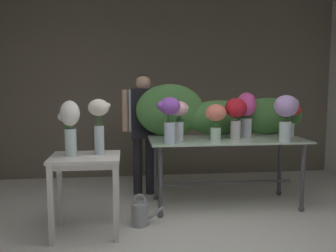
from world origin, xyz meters
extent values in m
plane|color=silver|center=(0.00, 1.66, 0.00)|extent=(7.31, 7.31, 0.00)
cube|color=#706656|center=(0.00, 3.32, 1.48)|extent=(5.60, 0.12, 2.96)
cube|color=#BAD4BC|center=(0.53, 1.68, 0.83)|extent=(1.87, 0.84, 0.02)
cylinder|color=#4C4C51|center=(-0.31, 1.36, 0.41)|extent=(0.05, 0.05, 0.82)
sphere|color=#4C4C51|center=(-0.31, 1.36, 0.03)|extent=(0.07, 0.07, 0.07)
cylinder|color=#4C4C51|center=(1.36, 1.36, 0.41)|extent=(0.05, 0.05, 0.82)
sphere|color=#4C4C51|center=(1.36, 1.36, 0.03)|extent=(0.07, 0.07, 0.07)
cylinder|color=#4C4C51|center=(-0.31, 2.00, 0.41)|extent=(0.05, 0.05, 0.82)
sphere|color=#4C4C51|center=(-0.31, 2.00, 0.03)|extent=(0.07, 0.07, 0.07)
cylinder|color=#4C4C51|center=(1.36, 2.00, 0.41)|extent=(0.05, 0.05, 0.82)
sphere|color=#4C4C51|center=(1.36, 2.00, 0.03)|extent=(0.07, 0.07, 0.07)
cylinder|color=#4C4C51|center=(0.53, 1.68, 0.29)|extent=(1.67, 0.03, 0.03)
cube|color=silver|center=(-1.09, 1.01, 0.78)|extent=(0.67, 0.55, 0.03)
cube|color=silver|center=(-1.09, 1.01, 0.73)|extent=(0.61, 0.49, 0.06)
cube|color=silver|center=(-1.38, 0.78, 0.38)|extent=(0.05, 0.05, 0.76)
cube|color=silver|center=(-0.79, 0.78, 0.38)|extent=(0.05, 0.05, 0.76)
cube|color=silver|center=(-1.38, 1.25, 0.38)|extent=(0.05, 0.05, 0.76)
cube|color=silver|center=(-0.79, 1.25, 0.38)|extent=(0.05, 0.05, 0.76)
cylinder|color=#232328|center=(-0.53, 2.27, 0.44)|extent=(0.12, 0.12, 0.87)
cylinder|color=#232328|center=(-0.36, 2.27, 0.44)|extent=(0.12, 0.12, 0.87)
cube|color=#B2BCC6|center=(-0.45, 2.27, 1.14)|extent=(0.39, 0.22, 0.54)
cube|color=black|center=(-0.45, 2.16, 1.10)|extent=(0.33, 0.02, 0.66)
cylinder|color=#D8AD8E|center=(-0.69, 2.27, 1.14)|extent=(0.09, 0.09, 0.55)
cylinder|color=#D8AD8E|center=(-0.21, 2.27, 1.14)|extent=(0.09, 0.09, 0.55)
sphere|color=#D8AD8E|center=(-0.45, 2.27, 1.51)|extent=(0.20, 0.20, 0.20)
ellipsoid|color=black|center=(-0.45, 2.29, 1.57)|extent=(0.15, 0.15, 0.09)
ellipsoid|color=#477F3D|center=(-0.13, 1.98, 1.17)|extent=(0.86, 0.24, 0.66)
ellipsoid|color=#477F3D|center=(0.50, 1.98, 1.06)|extent=(0.85, 0.25, 0.45)
ellipsoid|color=#477F3D|center=(1.17, 1.98, 1.08)|extent=(0.93, 0.21, 0.48)
cylinder|color=silver|center=(0.82, 1.81, 0.95)|extent=(0.14, 0.14, 0.23)
cylinder|color=#9EBCB2|center=(0.82, 1.81, 0.89)|extent=(0.13, 0.13, 0.10)
cylinder|color=#28562D|center=(0.85, 1.81, 1.00)|extent=(0.01, 0.01, 0.30)
cylinder|color=#28562D|center=(0.79, 1.84, 1.00)|extent=(0.01, 0.01, 0.30)
cylinder|color=#28562D|center=(0.81, 1.79, 1.00)|extent=(0.01, 0.01, 0.30)
ellipsoid|color=#E54C9E|center=(0.82, 1.81, 1.24)|extent=(0.24, 0.24, 0.30)
sphere|color=#E54C9E|center=(0.72, 1.78, 1.25)|extent=(0.07, 0.07, 0.07)
cylinder|color=silver|center=(-0.07, 1.59, 0.95)|extent=(0.11, 0.11, 0.22)
cylinder|color=#9EBCB2|center=(-0.07, 1.59, 0.89)|extent=(0.10, 0.10, 0.09)
cylinder|color=#28562D|center=(-0.05, 1.60, 1.00)|extent=(0.01, 0.01, 0.31)
cylinder|color=#28562D|center=(-0.07, 1.61, 1.00)|extent=(0.01, 0.01, 0.31)
cylinder|color=#28562D|center=(-0.09, 1.59, 1.00)|extent=(0.01, 0.01, 0.31)
cylinder|color=#28562D|center=(-0.07, 1.57, 1.00)|extent=(0.01, 0.01, 0.31)
ellipsoid|color=#EFB2BC|center=(-0.07, 1.59, 1.21)|extent=(0.23, 0.23, 0.17)
ellipsoid|color=#2D6028|center=(-0.04, 1.63, 1.08)|extent=(0.11, 0.07, 0.03)
cylinder|color=silver|center=(0.62, 1.63, 0.95)|extent=(0.12, 0.12, 0.22)
cylinder|color=#9EBCB2|center=(0.62, 1.63, 0.89)|extent=(0.11, 0.11, 0.09)
cylinder|color=#2D6028|center=(0.65, 1.63, 0.99)|extent=(0.01, 0.01, 0.29)
cylinder|color=#2D6028|center=(0.61, 1.66, 0.99)|extent=(0.01, 0.01, 0.29)
cylinder|color=#2D6028|center=(0.61, 1.60, 0.99)|extent=(0.01, 0.01, 0.29)
ellipsoid|color=red|center=(0.62, 1.63, 1.21)|extent=(0.26, 0.26, 0.23)
ellipsoid|color=#477F3D|center=(0.59, 1.60, 1.08)|extent=(0.07, 0.11, 0.03)
cylinder|color=silver|center=(0.36, 1.57, 0.91)|extent=(0.12, 0.12, 0.15)
cylinder|color=#9EBCB2|center=(0.36, 1.57, 0.87)|extent=(0.11, 0.11, 0.06)
cylinder|color=#477F3D|center=(0.39, 1.57, 0.97)|extent=(0.01, 0.01, 0.25)
cylinder|color=#477F3D|center=(0.35, 1.58, 0.97)|extent=(0.01, 0.01, 0.25)
cylinder|color=#477F3D|center=(0.35, 1.55, 0.97)|extent=(0.01, 0.01, 0.25)
ellipsoid|color=#EF7A60|center=(0.36, 1.57, 1.16)|extent=(0.24, 0.24, 0.20)
sphere|color=#EF7A60|center=(0.27, 1.55, 1.14)|extent=(0.08, 0.08, 0.08)
ellipsoid|color=#2D6028|center=(0.36, 1.57, 1.00)|extent=(0.10, 0.05, 0.03)
cylinder|color=silver|center=(1.12, 1.35, 0.95)|extent=(0.14, 0.14, 0.23)
cylinder|color=#9EBCB2|center=(1.12, 1.35, 0.89)|extent=(0.12, 0.12, 0.10)
cylinder|color=#2D6028|center=(1.14, 1.34, 1.01)|extent=(0.01, 0.01, 0.32)
cylinder|color=#2D6028|center=(1.10, 1.37, 1.01)|extent=(0.01, 0.01, 0.32)
cylinder|color=#2D6028|center=(1.10, 1.33, 1.01)|extent=(0.01, 0.01, 0.32)
ellipsoid|color=#B28ED1|center=(1.12, 1.35, 1.25)|extent=(0.27, 0.27, 0.25)
sphere|color=#B28ED1|center=(1.04, 1.32, 1.27)|extent=(0.12, 0.12, 0.12)
sphere|color=#B28ED1|center=(1.22, 1.36, 1.28)|extent=(0.10, 0.10, 0.10)
ellipsoid|color=#477F3D|center=(1.10, 1.37, 1.09)|extent=(0.10, 0.09, 0.03)
cylinder|color=silver|center=(1.36, 1.76, 0.92)|extent=(0.13, 0.13, 0.17)
cylinder|color=#9EBCB2|center=(1.36, 1.76, 0.87)|extent=(0.12, 0.12, 0.07)
cylinder|color=#387033|center=(1.39, 1.76, 0.99)|extent=(0.01, 0.01, 0.29)
cylinder|color=#387033|center=(1.35, 1.79, 0.99)|extent=(0.01, 0.01, 0.29)
cylinder|color=#387033|center=(1.34, 1.77, 0.99)|extent=(0.01, 0.01, 0.29)
cylinder|color=#387033|center=(1.36, 1.74, 0.99)|extent=(0.01, 0.01, 0.29)
ellipsoid|color=red|center=(1.36, 1.76, 1.19)|extent=(0.25, 0.25, 0.19)
sphere|color=red|center=(1.46, 1.79, 1.16)|extent=(0.12, 0.12, 0.12)
cylinder|color=silver|center=(-0.21, 1.37, 0.96)|extent=(0.13, 0.13, 0.24)
cylinder|color=#9EBCB2|center=(-0.21, 1.37, 0.89)|extent=(0.12, 0.12, 0.10)
cylinder|color=#2D6028|center=(-0.18, 1.37, 1.02)|extent=(0.01, 0.01, 0.35)
cylinder|color=#2D6028|center=(-0.21, 1.39, 1.02)|extent=(0.01, 0.01, 0.35)
cylinder|color=#2D6028|center=(-0.22, 1.37, 1.02)|extent=(0.01, 0.01, 0.35)
cylinder|color=#2D6028|center=(-0.21, 1.34, 1.02)|extent=(0.01, 0.01, 0.35)
ellipsoid|color=purple|center=(-0.21, 1.37, 1.26)|extent=(0.23, 0.23, 0.19)
sphere|color=purple|center=(-0.31, 1.34, 1.26)|extent=(0.09, 0.09, 0.09)
sphere|color=purple|center=(-0.13, 1.39, 1.26)|extent=(0.07, 0.07, 0.07)
cylinder|color=silver|center=(-1.22, 1.01, 0.93)|extent=(0.11, 0.11, 0.27)
cylinder|color=#9EBCB2|center=(-1.22, 1.01, 0.85)|extent=(0.10, 0.10, 0.11)
cylinder|color=#387033|center=(-1.20, 1.02, 0.97)|extent=(0.01, 0.01, 0.34)
cylinder|color=#387033|center=(-1.23, 1.03, 0.97)|extent=(0.01, 0.01, 0.34)
cylinder|color=#387033|center=(-1.23, 1.00, 0.97)|extent=(0.01, 0.01, 0.34)
ellipsoid|color=white|center=(-1.22, 1.01, 1.21)|extent=(0.19, 0.19, 0.25)
sphere|color=white|center=(-1.30, 1.03, 1.18)|extent=(0.09, 0.09, 0.09)
sphere|color=white|center=(-1.16, 1.03, 1.23)|extent=(0.06, 0.06, 0.06)
ellipsoid|color=#387033|center=(-1.25, 1.03, 1.08)|extent=(0.10, 0.10, 0.03)
cylinder|color=silver|center=(-0.95, 1.07, 0.94)|extent=(0.10, 0.10, 0.29)
cylinder|color=#9EBCB2|center=(-0.95, 1.07, 0.86)|extent=(0.09, 0.09, 0.12)
cylinder|color=#387033|center=(-0.94, 1.07, 1.01)|extent=(0.01, 0.01, 0.41)
cylinder|color=#387033|center=(-0.96, 1.09, 1.01)|extent=(0.01, 0.01, 0.41)
cylinder|color=#387033|center=(-0.96, 1.05, 1.01)|extent=(0.01, 0.01, 0.41)
ellipsoid|color=silver|center=(-0.95, 1.07, 1.26)|extent=(0.21, 0.21, 0.17)
sphere|color=silver|center=(-0.86, 1.08, 1.28)|extent=(0.05, 0.05, 0.05)
cylinder|color=#999EA3|center=(-0.55, 1.16, 0.12)|extent=(0.18, 0.18, 0.24)
cylinder|color=#999EA3|center=(-0.38, 1.16, 0.13)|extent=(0.18, 0.04, 0.14)
torus|color=#999EA3|center=(-0.55, 1.16, 0.28)|extent=(0.13, 0.02, 0.13)
camera|label=1|loc=(-0.69, -2.57, 1.50)|focal=38.85mm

